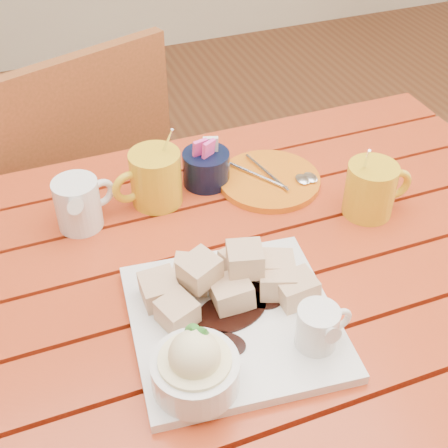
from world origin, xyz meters
name	(u,v)px	position (x,y,z in m)	size (l,w,h in m)	color
table	(229,315)	(0.00, 0.00, 0.64)	(1.20, 0.79, 0.75)	#9E2F14
dessert_plate	(228,321)	(-0.05, -0.13, 0.78)	(0.32, 0.32, 0.12)	white
coffee_mug_left	(154,178)	(-0.06, 0.21, 0.80)	(0.13, 0.09, 0.15)	gold
coffee_mug_right	(372,189)	(0.28, 0.05, 0.80)	(0.12, 0.09, 0.14)	gold
cream_pitcher	(79,203)	(-0.19, 0.19, 0.80)	(0.11, 0.09, 0.09)	white
sugar_caddy	(206,167)	(0.05, 0.23, 0.78)	(0.09, 0.09, 0.09)	black
orange_saucer	(270,180)	(0.16, 0.19, 0.76)	(0.19, 0.19, 0.02)	orange
chair_far	(74,193)	(-0.16, 0.63, 0.51)	(0.54, 0.54, 0.91)	brown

